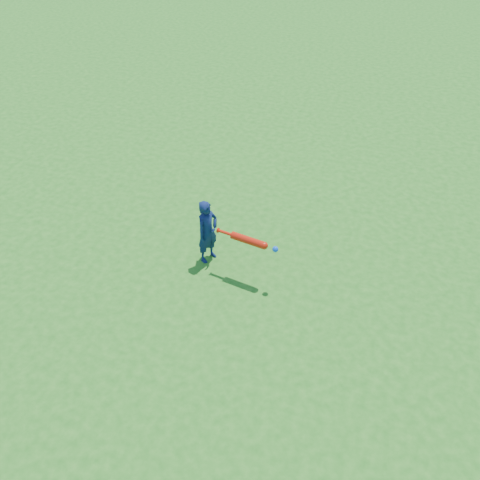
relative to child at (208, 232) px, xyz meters
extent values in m
plane|color=#1E6818|center=(0.51, -0.60, -0.48)|extent=(80.00, 80.00, 0.00)
imported|color=#101D4B|center=(0.00, 0.00, 0.00)|extent=(0.34, 0.41, 0.95)
cylinder|color=red|center=(0.19, -0.09, 0.13)|extent=(0.03, 0.07, 0.07)
cylinder|color=red|center=(0.30, -0.11, 0.13)|extent=(0.23, 0.08, 0.04)
cylinder|color=red|center=(0.63, -0.17, 0.13)|extent=(0.48, 0.18, 0.10)
sphere|color=red|center=(0.86, -0.21, 0.13)|extent=(0.10, 0.10, 0.10)
sphere|color=blue|center=(1.01, -0.23, 0.13)|extent=(0.08, 0.08, 0.08)
camera|label=1|loc=(2.22, -5.31, 4.44)|focal=40.00mm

